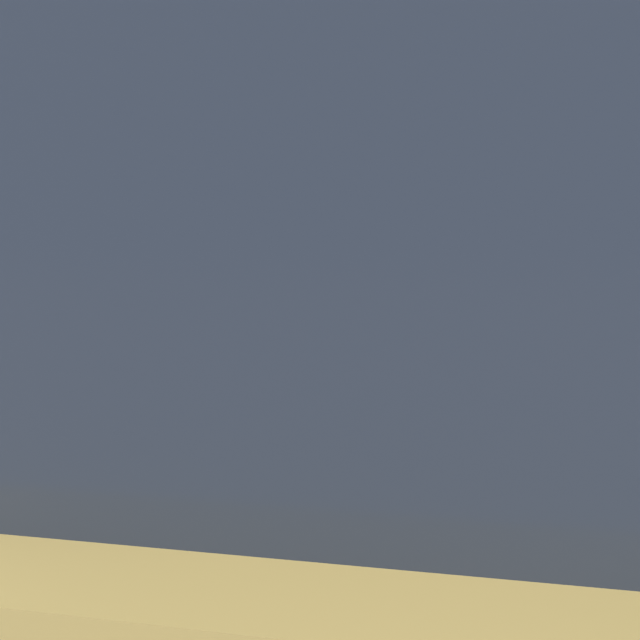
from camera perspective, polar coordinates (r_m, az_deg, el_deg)
The scene contains 3 objects.
sidewalk at distance 4.45m, azimuth 0.34°, elevation -10.91°, with size 24.00×2.80×0.10m.
building_facade at distance 7.15m, azimuth 3.13°, elevation 18.98°, with size 24.00×0.30×5.79m.
parking_meter at distance 3.35m, azimuth -0.00°, elevation 2.59°, with size 0.17×0.13×1.47m.
Camera 1 is at (0.50, -2.00, 1.43)m, focal length 35.00 mm.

